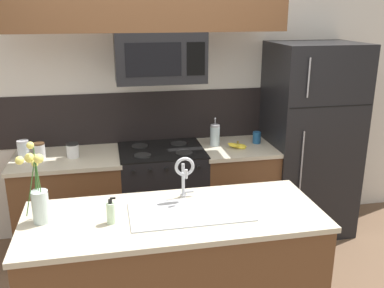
# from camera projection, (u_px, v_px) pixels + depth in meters

# --- Properties ---
(rear_partition) EXTENTS (5.20, 0.10, 2.60)m
(rear_partition) POSITION_uv_depth(u_px,v_px,m) (186.00, 99.00, 4.15)
(rear_partition) COLOR silver
(rear_partition) RESTS_ON ground
(splash_band) EXTENTS (3.21, 0.01, 0.48)m
(splash_band) POSITION_uv_depth(u_px,v_px,m) (156.00, 116.00, 4.08)
(splash_band) COLOR black
(splash_band) RESTS_ON rear_partition
(back_counter_left) EXTENTS (0.93, 0.65, 0.91)m
(back_counter_left) POSITION_uv_depth(u_px,v_px,m) (71.00, 205.00, 3.83)
(back_counter_left) COLOR brown
(back_counter_left) RESTS_ON ground
(back_counter_right) EXTENTS (0.69, 0.65, 0.91)m
(back_counter_right) POSITION_uv_depth(u_px,v_px,m) (235.00, 191.00, 4.12)
(back_counter_right) COLOR brown
(back_counter_right) RESTS_ON ground
(stove_range) EXTENTS (0.76, 0.64, 0.93)m
(stove_range) POSITION_uv_depth(u_px,v_px,m) (162.00, 196.00, 3.99)
(stove_range) COLOR black
(stove_range) RESTS_ON ground
(microwave) EXTENTS (0.74, 0.40, 0.41)m
(microwave) POSITION_uv_depth(u_px,v_px,m) (160.00, 57.00, 3.58)
(microwave) COLOR black
(refrigerator) EXTENTS (0.80, 0.74, 1.84)m
(refrigerator) POSITION_uv_depth(u_px,v_px,m) (309.00, 140.00, 4.14)
(refrigerator) COLOR black
(refrigerator) RESTS_ON ground
(storage_jar_tall) EXTENTS (0.10, 0.10, 0.16)m
(storage_jar_tall) POSITION_uv_depth(u_px,v_px,m) (23.00, 149.00, 3.63)
(storage_jar_tall) COLOR silver
(storage_jar_tall) RESTS_ON back_counter_left
(storage_jar_medium) EXTENTS (0.10, 0.10, 0.14)m
(storage_jar_medium) POSITION_uv_depth(u_px,v_px,m) (39.00, 151.00, 3.64)
(storage_jar_medium) COLOR silver
(storage_jar_medium) RESTS_ON back_counter_left
(storage_jar_short) EXTENTS (0.10, 0.10, 0.13)m
(storage_jar_short) POSITION_uv_depth(u_px,v_px,m) (73.00, 150.00, 3.67)
(storage_jar_short) COLOR silver
(storage_jar_short) RESTS_ON back_counter_left
(banana_bunch) EXTENTS (0.19, 0.13, 0.08)m
(banana_bunch) POSITION_uv_depth(u_px,v_px,m) (238.00, 146.00, 3.92)
(banana_bunch) COLOR yellow
(banana_bunch) RESTS_ON back_counter_right
(french_press) EXTENTS (0.09, 0.09, 0.27)m
(french_press) POSITION_uv_depth(u_px,v_px,m) (215.00, 135.00, 3.98)
(french_press) COLOR silver
(french_press) RESTS_ON back_counter_right
(coffee_tin) EXTENTS (0.08, 0.08, 0.11)m
(coffee_tin) POSITION_uv_depth(u_px,v_px,m) (257.00, 137.00, 4.06)
(coffee_tin) COLOR #1E5184
(coffee_tin) RESTS_ON back_counter_right
(island_counter) EXTENTS (1.87, 0.75, 0.91)m
(island_counter) POSITION_uv_depth(u_px,v_px,m) (175.00, 276.00, 2.80)
(island_counter) COLOR brown
(island_counter) RESTS_ON ground
(kitchen_sink) EXTENTS (0.76, 0.39, 0.16)m
(kitchen_sink) POSITION_uv_depth(u_px,v_px,m) (190.00, 222.00, 2.71)
(kitchen_sink) COLOR #ADAFB5
(kitchen_sink) RESTS_ON island_counter
(sink_faucet) EXTENTS (0.14, 0.14, 0.31)m
(sink_faucet) POSITION_uv_depth(u_px,v_px,m) (184.00, 172.00, 2.81)
(sink_faucet) COLOR #B7BABF
(sink_faucet) RESTS_ON island_counter
(dish_soap_bottle) EXTENTS (0.06, 0.05, 0.16)m
(dish_soap_bottle) POSITION_uv_depth(u_px,v_px,m) (111.00, 213.00, 2.53)
(dish_soap_bottle) COLOR beige
(dish_soap_bottle) RESTS_ON island_counter
(flower_vase) EXTENTS (0.15, 0.16, 0.49)m
(flower_vase) POSITION_uv_depth(u_px,v_px,m) (39.00, 198.00, 2.52)
(flower_vase) COLOR silver
(flower_vase) RESTS_ON island_counter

